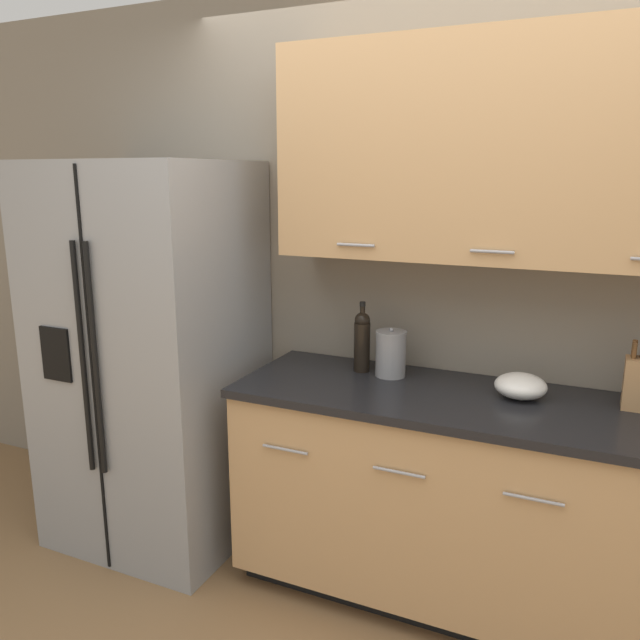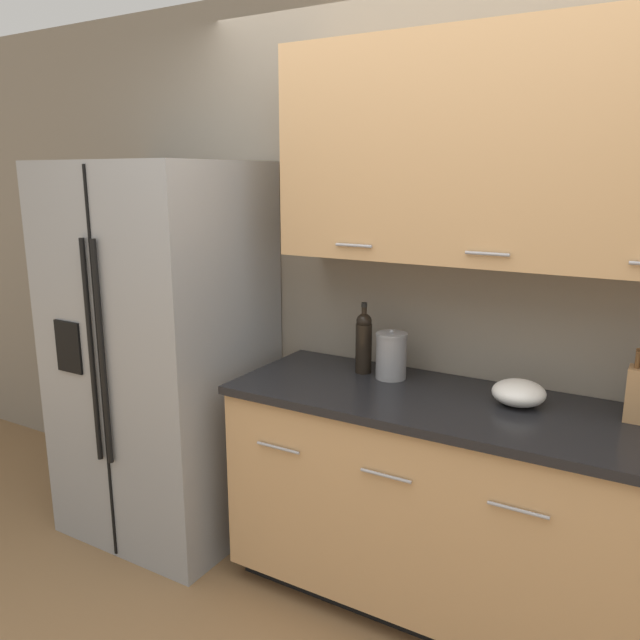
# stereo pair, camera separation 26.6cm
# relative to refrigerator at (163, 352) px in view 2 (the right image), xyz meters

# --- Properties ---
(wall_back) EXTENTS (10.00, 0.39, 2.60)m
(wall_back) POSITION_rel_refrigerator_xyz_m (1.41, 0.37, 0.54)
(wall_back) COLOR gray
(wall_back) RESTS_ON ground_plane
(counter_unit) EXTENTS (1.99, 0.64, 0.92)m
(counter_unit) POSITION_rel_refrigerator_xyz_m (1.56, 0.07, -0.45)
(counter_unit) COLOR black
(counter_unit) RESTS_ON ground_plane
(refrigerator) EXTENTS (0.90, 0.79, 1.84)m
(refrigerator) POSITION_rel_refrigerator_xyz_m (0.00, 0.00, 0.00)
(refrigerator) COLOR gray
(refrigerator) RESTS_ON ground_plane
(wine_bottle) EXTENTS (0.07, 0.07, 0.32)m
(wine_bottle) POSITION_rel_refrigerator_xyz_m (1.00, 0.21, 0.14)
(wine_bottle) COLOR black
(wine_bottle) RESTS_ON counter_unit
(steel_canister) EXTENTS (0.13, 0.13, 0.22)m
(steel_canister) POSITION_rel_refrigerator_xyz_m (1.14, 0.20, 0.10)
(steel_canister) COLOR gray
(steel_canister) RESTS_ON counter_unit
(mixing_bowl) EXTENTS (0.20, 0.20, 0.10)m
(mixing_bowl) POSITION_rel_refrigerator_xyz_m (1.69, 0.15, 0.05)
(mixing_bowl) COLOR white
(mixing_bowl) RESTS_ON counter_unit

